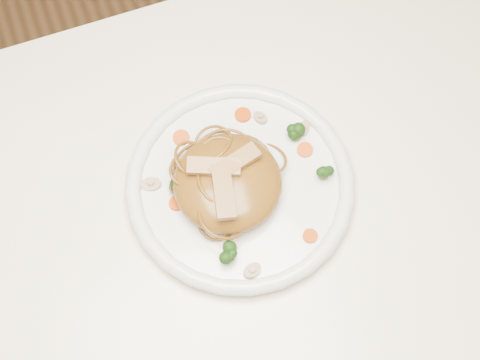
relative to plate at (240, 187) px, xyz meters
name	(u,v)px	position (x,y,z in m)	size (l,w,h in m)	color
ground	(222,360)	(-0.07, -0.08, -0.76)	(4.00, 4.00, 0.00)	#55371D
table	(210,285)	(-0.07, -0.08, -0.11)	(1.20, 0.80, 0.75)	beige
plate	(240,187)	(0.00, 0.00, 0.00)	(0.29, 0.29, 0.02)	white
noodle_mound	(228,183)	(-0.02, 0.00, 0.03)	(0.14, 0.14, 0.04)	brown
chicken_a	(235,163)	(0.00, 0.01, 0.06)	(0.07, 0.02, 0.01)	tan
chicken_b	(214,167)	(-0.03, 0.01, 0.06)	(0.06, 0.02, 0.01)	tan
chicken_c	(223,191)	(-0.03, -0.02, 0.06)	(0.07, 0.02, 0.01)	tan
broccoli_0	(296,132)	(0.09, 0.04, 0.02)	(0.03, 0.03, 0.03)	#15390B
broccoli_1	(179,185)	(-0.07, 0.02, 0.02)	(0.02, 0.02, 0.03)	#15390B
broccoli_2	(228,251)	(-0.05, -0.08, 0.02)	(0.03, 0.03, 0.03)	#15390B
broccoli_3	(324,170)	(0.10, -0.03, 0.02)	(0.03, 0.03, 0.03)	#15390B
carrot_0	(243,115)	(0.04, 0.09, 0.01)	(0.02, 0.02, 0.01)	#D13A07
carrot_1	(177,203)	(-0.08, 0.00, 0.01)	(0.02, 0.02, 0.01)	#D13A07
carrot_2	(305,150)	(0.10, 0.02, 0.01)	(0.02, 0.02, 0.01)	#D13A07
carrot_3	(181,138)	(-0.05, 0.09, 0.01)	(0.02, 0.02, 0.01)	#D13A07
carrot_4	(310,236)	(0.06, -0.10, 0.01)	(0.02, 0.02, 0.01)	#D13A07
mushroom_0	(252,271)	(-0.03, -0.11, 0.01)	(0.02, 0.02, 0.01)	beige
mushroom_1	(303,129)	(0.11, 0.04, 0.01)	(0.02, 0.02, 0.01)	beige
mushroom_2	(151,184)	(-0.11, 0.04, 0.01)	(0.03, 0.03, 0.01)	beige
mushroom_3	(260,118)	(0.06, 0.08, 0.01)	(0.02, 0.02, 0.01)	beige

